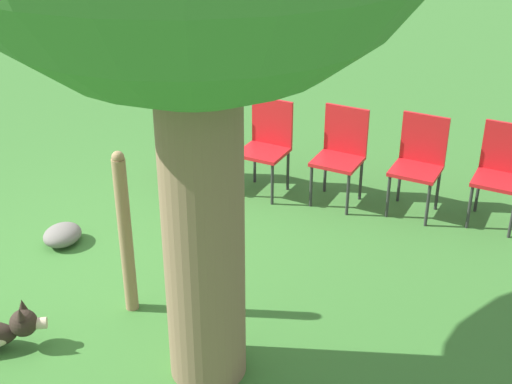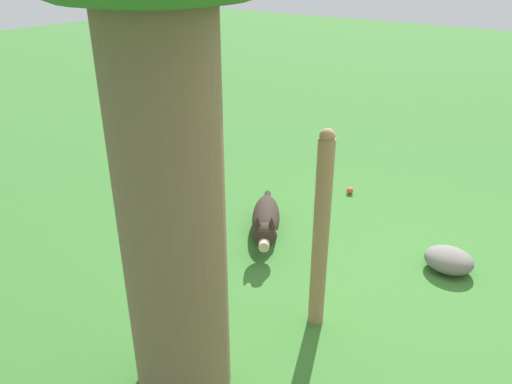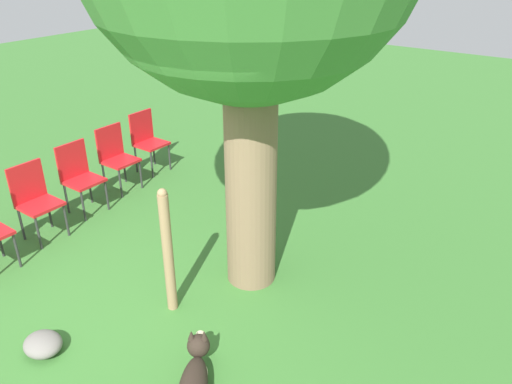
{
  "view_description": "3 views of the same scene",
  "coord_description": "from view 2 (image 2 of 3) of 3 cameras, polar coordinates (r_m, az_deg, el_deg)",
  "views": [
    {
      "loc": [
        3.81,
        3.07,
        3.35
      ],
      "look_at": [
        -1.03,
        0.66,
        0.55
      ],
      "focal_mm": 50.0,
      "sensor_mm": 36.0,
      "label": 1
    },
    {
      "loc": [
        -1.04,
        2.52,
        2.2
      ],
      "look_at": [
        1.22,
        -0.49,
        0.39
      ],
      "focal_mm": 35.0,
      "sensor_mm": 36.0,
      "label": 2
    },
    {
      "loc": [
        3.18,
        -2.54,
        3.29
      ],
      "look_at": [
        0.63,
        1.05,
        1.07
      ],
      "focal_mm": 35.0,
      "sensor_mm": 36.0,
      "label": 3
    }
  ],
  "objects": [
    {
      "name": "ground_plane",
      "position": [
        3.5,
        11.49,
        -13.81
      ],
      "size": [
        30.0,
        30.0,
        0.0
      ],
      "primitive_type": "plane",
      "color": "#38702D"
    },
    {
      "name": "garden_rock",
      "position": [
        4.1,
        21.16,
        -7.25
      ],
      "size": [
        0.37,
        0.31,
        0.18
      ],
      "color": "slate",
      "rests_on": "ground_plane"
    },
    {
      "name": "tennis_ball",
      "position": [
        5.11,
        10.69,
        0.16
      ],
      "size": [
        0.07,
        0.07,
        0.07
      ],
      "color": "#E54C33",
      "rests_on": "ground_plane"
    },
    {
      "name": "fence_post",
      "position": [
        3.05,
        7.44,
        -4.64
      ],
      "size": [
        0.1,
        0.1,
        1.33
      ],
      "color": "#937551",
      "rests_on": "ground_plane"
    },
    {
      "name": "dog",
      "position": [
        4.25,
        1.11,
        -3.42
      ],
      "size": [
        0.79,
        1.1,
        0.37
      ],
      "rotation": [
        0.0,
        0.0,
        2.17
      ],
      "color": "#2D231C",
      "rests_on": "ground_plane"
    }
  ]
}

